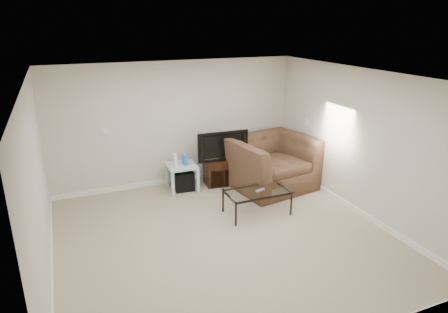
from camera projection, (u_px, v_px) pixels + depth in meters
name	position (u px, v px, depth m)	size (l,w,h in m)	color
floor	(224.00, 238.00, 6.25)	(5.00, 5.00, 0.00)	tan
ceiling	(224.00, 77.00, 5.43)	(5.00, 5.00, 0.00)	white
wall_back	(176.00, 124.00, 8.02)	(5.00, 0.02, 2.50)	silver
wall_left	(38.00, 189.00, 4.93)	(0.02, 5.00, 2.50)	silver
wall_right	(360.00, 143.00, 6.75)	(0.02, 5.00, 2.50)	silver
plate_back	(105.00, 131.00, 7.50)	(0.12, 0.02, 0.12)	white
plate_right_switch	(306.00, 122.00, 8.15)	(0.02, 0.09, 0.13)	white
plate_right_outlet	(311.00, 170.00, 8.19)	(0.02, 0.08, 0.12)	white
tv_stand	(221.00, 171.00, 8.23)	(0.66, 0.46, 0.55)	black
dvd_player	(221.00, 163.00, 8.14)	(0.36, 0.25, 0.05)	black
television	(221.00, 145.00, 8.02)	(0.97, 0.19, 0.60)	black
side_table	(182.00, 177.00, 7.93)	(0.56, 0.56, 0.53)	#A3B5CA
subwoofer	(183.00, 180.00, 7.99)	(0.38, 0.38, 0.38)	black
game_console	(175.00, 160.00, 7.74)	(0.06, 0.18, 0.24)	white
game_case	(185.00, 160.00, 7.81)	(0.06, 0.16, 0.21)	#337FCC
recliner	(272.00, 154.00, 7.95)	(1.58, 1.03, 1.38)	brown
coffee_table	(257.00, 202.00, 6.97)	(1.13, 0.64, 0.44)	black
remote	(260.00, 190.00, 6.88)	(0.18, 0.05, 0.02)	#B2B2B7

